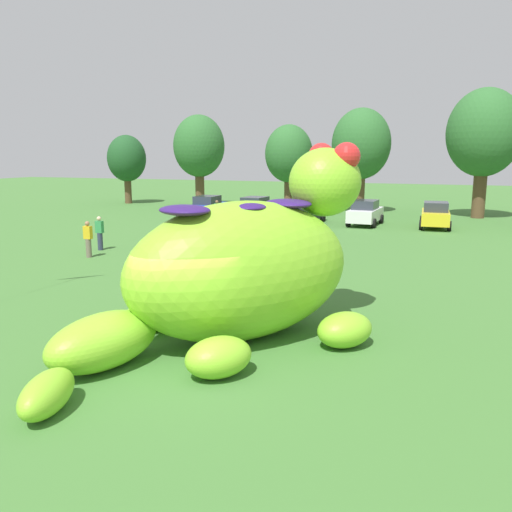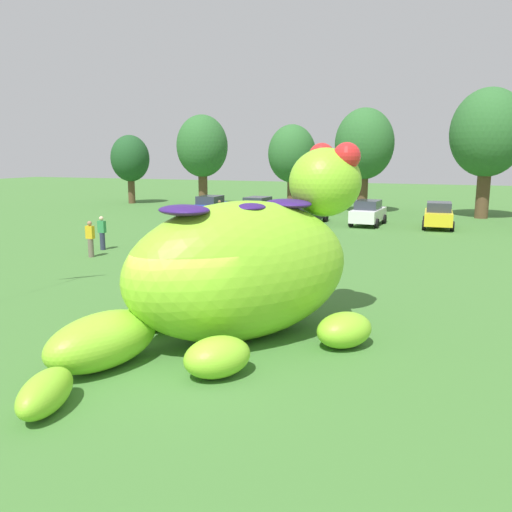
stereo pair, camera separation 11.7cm
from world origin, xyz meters
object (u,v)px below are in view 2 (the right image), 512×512
(car_yellow, at_px, (438,215))
(spectator_near_inflatable, at_px, (102,233))
(spectator_mid_field, at_px, (220,213))
(car_white, at_px, (368,213))
(giant_inflatable_creature, at_px, (242,268))
(car_green, at_px, (258,209))
(spectator_wandering, at_px, (201,252))
(car_black, at_px, (309,211))
(car_blue, at_px, (211,207))
(spectator_by_cars, at_px, (90,239))

(car_yellow, bearing_deg, spectator_near_inflatable, -137.19)
(spectator_mid_field, bearing_deg, car_white, 20.64)
(giant_inflatable_creature, distance_m, car_yellow, 24.23)
(spectator_near_inflatable, height_order, spectator_mid_field, same)
(car_white, relative_size, spectator_near_inflatable, 2.46)
(car_green, height_order, spectator_wandering, car_green)
(car_black, relative_size, car_yellow, 1.01)
(car_green, xyz_separation_m, spectator_near_inflatable, (-3.07, -14.24, -0.01))
(giant_inflatable_creature, bearing_deg, car_black, 101.06)
(giant_inflatable_creature, distance_m, car_blue, 26.35)
(car_blue, distance_m, car_white, 11.70)
(car_white, bearing_deg, car_green, -179.96)
(giant_inflatable_creature, height_order, car_blue, giant_inflatable_creature)
(car_blue, relative_size, spectator_near_inflatable, 2.42)
(car_blue, bearing_deg, spectator_by_cars, -85.18)
(car_black, bearing_deg, giant_inflatable_creature, -78.94)
(giant_inflatable_creature, height_order, car_black, giant_inflatable_creature)
(spectator_by_cars, bearing_deg, spectator_mid_field, 85.84)
(giant_inflatable_creature, distance_m, car_black, 23.68)
(car_yellow, distance_m, spectator_by_cars, 22.03)
(spectator_wandering, bearing_deg, giant_inflatable_creature, -55.59)
(car_white, xyz_separation_m, spectator_by_cars, (-10.38, -16.03, -0.01))
(spectator_wandering, bearing_deg, spectator_near_inflatable, 158.15)
(car_blue, relative_size, spectator_by_cars, 2.42)
(car_black, bearing_deg, car_green, 173.36)
(car_black, bearing_deg, car_white, 6.51)
(spectator_by_cars, bearing_deg, car_black, 67.92)
(car_white, distance_m, car_yellow, 4.53)
(giant_inflatable_creature, relative_size, spectator_by_cars, 5.63)
(car_blue, height_order, car_green, same)
(giant_inflatable_creature, bearing_deg, car_blue, 117.55)
(car_blue, xyz_separation_m, car_black, (7.64, -0.13, 0.00))
(spectator_wandering, bearing_deg, spectator_by_cars, 170.79)
(spectator_near_inflatable, relative_size, spectator_wandering, 1.00)
(car_blue, bearing_deg, car_black, -1.00)
(giant_inflatable_creature, height_order, spectator_mid_field, giant_inflatable_creature)
(car_green, height_order, spectator_by_cars, car_green)
(spectator_mid_field, bearing_deg, spectator_near_inflatable, -98.48)
(car_white, distance_m, spectator_by_cars, 19.10)
(car_green, bearing_deg, spectator_mid_field, -112.48)
(giant_inflatable_creature, xyz_separation_m, car_green, (-8.48, 23.67, -1.00))
(giant_inflatable_creature, distance_m, spectator_near_inflatable, 14.94)
(car_yellow, bearing_deg, car_black, -175.62)
(car_black, distance_m, spectator_mid_field, 6.24)
(car_green, xyz_separation_m, spectator_by_cars, (-2.38, -16.03, -0.01))
(giant_inflatable_creature, distance_m, spectator_mid_field, 22.46)
(giant_inflatable_creature, height_order, spectator_by_cars, giant_inflatable_creature)
(spectator_wandering, bearing_deg, car_white, 76.63)
(car_blue, distance_m, car_yellow, 16.24)
(spectator_by_cars, bearing_deg, car_white, 57.09)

